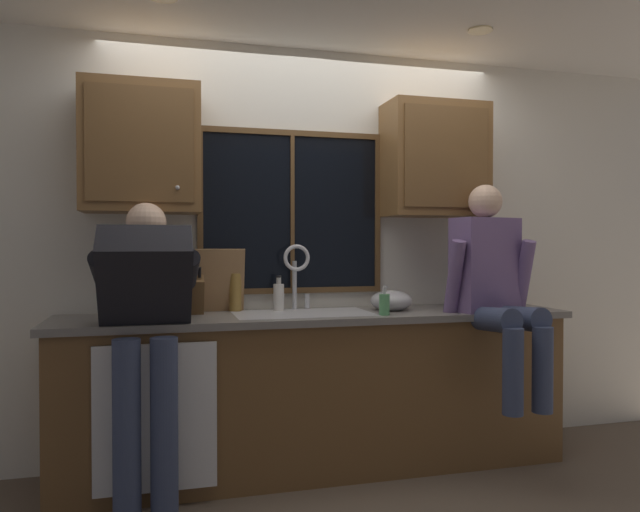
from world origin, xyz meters
TOP-DOWN VIEW (x-y plane):
  - back_wall at (0.00, 0.06)m, footprint 5.32×0.12m
  - ceiling_downlight_right at (0.88, -0.60)m, footprint 0.14×0.14m
  - window_glass at (-0.10, -0.01)m, footprint 1.10×0.02m
  - window_frame_top at (-0.10, -0.02)m, footprint 1.17×0.02m
  - window_frame_bottom at (-0.10, -0.02)m, footprint 1.17×0.02m
  - window_frame_left at (-0.66, -0.02)m, footprint 0.03×0.02m
  - window_frame_right at (0.47, -0.02)m, footprint 0.04×0.02m
  - window_mullion_center at (-0.10, -0.02)m, footprint 0.02×0.02m
  - lower_cabinet_run at (0.00, -0.29)m, footprint 2.92×0.58m
  - countertop at (0.00, -0.31)m, footprint 2.98×0.62m
  - dishwasher_front at (-0.92, -0.61)m, footprint 0.60×0.02m
  - upper_cabinet_left at (-1.00, -0.17)m, footprint 0.64×0.36m
  - upper_cabinet_right at (0.81, -0.17)m, footprint 0.64×0.36m
  - sink at (-0.10, -0.30)m, footprint 0.80×0.46m
  - faucet at (-0.09, -0.12)m, footprint 0.18×0.09m
  - person_standing at (-0.97, -0.61)m, footprint 0.53×0.70m
  - person_sitting_on_counter at (0.99, -0.57)m, footprint 0.54×0.64m
  - knife_block at (-0.72, -0.19)m, footprint 0.12×0.18m
  - cutting_board at (-0.55, -0.09)m, footprint 0.29×0.10m
  - mixing_bowl at (0.46, -0.28)m, footprint 0.25×0.25m
  - soap_dispenser at (0.33, -0.51)m, footprint 0.06×0.07m
  - bottle_green_glass at (-0.20, -0.12)m, footprint 0.06×0.06m
  - bottle_tall_clear at (-0.46, -0.08)m, footprint 0.07×0.07m

SIDE VIEW (x-z plane):
  - lower_cabinet_run at x=0.00m, z-range 0.00..0.88m
  - dishwasher_front at x=-0.92m, z-range 0.09..0.83m
  - sink at x=-0.10m, z-range 0.72..0.93m
  - countertop at x=0.00m, z-range 0.88..0.92m
  - person_standing at x=-0.97m, z-range 0.18..1.73m
  - mixing_bowl at x=0.46m, z-range 0.91..1.04m
  - soap_dispenser at x=0.33m, z-range 0.90..1.07m
  - bottle_green_glass at x=-0.20m, z-range 0.90..1.11m
  - knife_block at x=-0.72m, z-range 0.87..1.19m
  - window_frame_bottom at x=-0.10m, z-range 1.01..1.05m
  - bottle_tall_clear at x=-0.46m, z-range 0.89..1.19m
  - person_sitting_on_counter at x=0.99m, z-range 0.47..1.73m
  - cutting_board at x=-0.55m, z-range 0.92..1.30m
  - faucet at x=-0.09m, z-range 0.97..1.37m
  - back_wall at x=0.00m, z-range 0.00..2.55m
  - window_glass at x=-0.10m, z-range 1.05..2.00m
  - window_frame_left at x=-0.66m, z-range 1.05..2.00m
  - window_frame_right at x=0.47m, z-range 1.05..2.00m
  - window_mullion_center at x=-0.10m, z-range 1.05..2.00m
  - upper_cabinet_left at x=-1.00m, z-range 1.50..2.22m
  - upper_cabinet_right at x=0.81m, z-range 1.50..2.22m
  - window_frame_top at x=-0.10m, z-range 2.00..2.04m
  - ceiling_downlight_right at x=0.88m, z-range 2.54..2.55m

